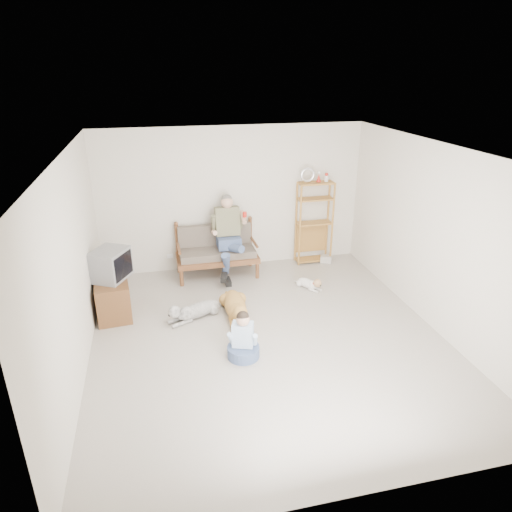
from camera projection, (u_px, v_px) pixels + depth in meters
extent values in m
plane|color=#B8AFA1|center=(268.00, 338.00, 6.65)|extent=(5.50, 5.50, 0.00)
plane|color=white|center=(271.00, 151.00, 5.61)|extent=(5.50, 5.50, 0.00)
plane|color=beige|center=(233.00, 199.00, 8.60)|extent=(5.00, 0.00, 5.00)
plane|color=beige|center=(355.00, 379.00, 3.66)|extent=(5.00, 0.00, 5.00)
plane|color=beige|center=(73.00, 270.00, 5.61)|extent=(0.00, 5.50, 5.50)
plane|color=beige|center=(435.00, 238.00, 6.65)|extent=(0.00, 5.50, 5.50)
cube|color=brown|center=(217.00, 258.00, 8.52)|extent=(1.50, 0.71, 0.10)
cube|color=#63574B|center=(217.00, 252.00, 8.48)|extent=(1.38, 0.61, 0.13)
cube|color=#63574B|center=(215.00, 236.00, 8.60)|extent=(1.38, 0.13, 0.45)
cylinder|color=brown|center=(214.00, 225.00, 8.58)|extent=(1.40, 0.06, 0.05)
cylinder|color=brown|center=(181.00, 278.00, 8.18)|extent=(0.07, 0.07, 0.30)
cylinder|color=brown|center=(178.00, 249.00, 8.60)|extent=(0.07, 0.07, 0.95)
cylinder|color=brown|center=(257.00, 271.00, 8.47)|extent=(0.07, 0.07, 0.30)
cylinder|color=brown|center=(250.00, 243.00, 8.89)|extent=(0.07, 0.07, 0.95)
cube|color=#4A6088|center=(229.00, 242.00, 8.44)|extent=(0.42, 0.40, 0.21)
cube|color=#71704F|center=(227.00, 221.00, 8.39)|extent=(0.44, 0.30, 0.55)
sphere|color=tan|center=(227.00, 202.00, 8.22)|extent=(0.22, 0.22, 0.22)
sphere|color=#5C5852|center=(227.00, 200.00, 8.22)|extent=(0.20, 0.20, 0.20)
cylinder|color=red|center=(245.00, 214.00, 8.17)|extent=(0.07, 0.07, 0.09)
cube|color=#AB7135|center=(316.00, 183.00, 8.65)|extent=(0.68, 0.28, 0.03)
torus|color=silver|center=(308.00, 175.00, 8.55)|extent=(0.29, 0.05, 0.29)
cone|color=red|center=(319.00, 178.00, 8.62)|extent=(0.09, 0.09, 0.14)
cylinder|color=#AB7135|center=(300.00, 226.00, 8.77)|extent=(0.04, 0.04, 1.63)
cylinder|color=#AB7135|center=(296.00, 222.00, 9.00)|extent=(0.04, 0.04, 1.63)
cylinder|color=#AB7135|center=(332.00, 224.00, 8.91)|extent=(0.04, 0.04, 1.63)
cylinder|color=#AB7135|center=(328.00, 220.00, 9.14)|extent=(0.04, 0.04, 1.63)
cube|color=beige|center=(326.00, 259.00, 9.19)|extent=(0.26, 0.23, 0.14)
cube|color=brown|center=(113.00, 297.00, 7.20)|extent=(0.59, 0.95, 0.60)
cube|color=brown|center=(96.00, 305.00, 6.96)|extent=(0.06, 0.40, 0.50)
cube|color=brown|center=(98.00, 292.00, 7.35)|extent=(0.06, 0.40, 0.50)
cube|color=slate|center=(110.00, 264.00, 7.04)|extent=(0.67, 0.72, 0.47)
cube|color=black|center=(123.00, 266.00, 6.99)|extent=(0.24, 0.44, 0.38)
cube|color=white|center=(170.00, 256.00, 8.73)|extent=(0.12, 0.02, 0.08)
ellipsoid|color=#A67939|center=(235.00, 305.00, 7.26)|extent=(0.37, 0.95, 0.29)
sphere|color=#A67939|center=(238.00, 313.00, 7.00)|extent=(0.29, 0.29, 0.29)
sphere|color=#A67939|center=(240.00, 313.00, 6.73)|extent=(0.23, 0.23, 0.23)
ellipsoid|color=#A67939|center=(241.00, 318.00, 6.65)|extent=(0.11, 0.17, 0.09)
cylinder|color=#A67939|center=(231.00, 297.00, 7.71)|extent=(0.16, 0.37, 0.05)
ellipsoid|color=#A67939|center=(234.00, 313.00, 6.74)|extent=(0.05, 0.07, 0.11)
ellipsoid|color=#A67939|center=(245.00, 312.00, 6.77)|extent=(0.05, 0.07, 0.11)
ellipsoid|color=white|center=(198.00, 310.00, 7.19)|extent=(0.79, 0.55, 0.23)
sphere|color=white|center=(186.00, 314.00, 7.05)|extent=(0.23, 0.23, 0.23)
sphere|color=white|center=(174.00, 312.00, 6.91)|extent=(0.20, 0.20, 0.20)
ellipsoid|color=white|center=(169.00, 315.00, 6.86)|extent=(0.16, 0.14, 0.08)
cylinder|color=white|center=(218.00, 307.00, 7.43)|extent=(0.24, 0.24, 0.04)
ellipsoid|color=white|center=(173.00, 310.00, 6.97)|extent=(0.07, 0.07, 0.10)
ellipsoid|color=white|center=(178.00, 313.00, 6.87)|extent=(0.07, 0.07, 0.10)
ellipsoid|color=white|center=(307.00, 283.00, 8.14)|extent=(0.37, 0.45, 0.16)
sphere|color=white|center=(313.00, 285.00, 8.06)|extent=(0.16, 0.16, 0.16)
sphere|color=tan|center=(317.00, 283.00, 7.96)|extent=(0.15, 0.15, 0.15)
ellipsoid|color=tan|center=(320.00, 285.00, 7.92)|extent=(0.11, 0.12, 0.06)
cylinder|color=white|center=(298.00, 282.00, 8.30)|extent=(0.14, 0.12, 0.03)
cone|color=tan|center=(315.00, 281.00, 7.92)|extent=(0.04, 0.04, 0.05)
cone|color=tan|center=(319.00, 280.00, 7.99)|extent=(0.04, 0.04, 0.05)
torus|color=red|center=(316.00, 283.00, 7.98)|extent=(0.14, 0.14, 0.02)
cylinder|color=#4A6088|center=(243.00, 352.00, 6.20)|extent=(0.44, 0.44, 0.16)
cube|color=#ADBDCF|center=(243.00, 334.00, 6.12)|extent=(0.32, 0.26, 0.34)
sphere|color=tan|center=(243.00, 320.00, 6.01)|extent=(0.18, 0.18, 0.18)
sphere|color=black|center=(243.00, 317.00, 6.01)|extent=(0.17, 0.17, 0.17)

